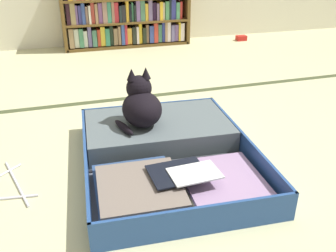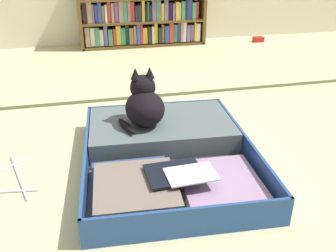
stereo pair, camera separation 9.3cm
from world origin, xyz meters
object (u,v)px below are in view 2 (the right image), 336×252
Objects in this scene: bookshelf at (141,10)px; small_red_pouch at (258,39)px; clothes_hanger at (10,179)px; open_suitcase at (164,148)px; black_cat at (144,104)px.

bookshelf reaches higher than small_red_pouch.
bookshelf reaches higher than clothes_hanger.
open_suitcase is 2.46m from small_red_pouch.
clothes_hanger is at bearing -135.66° from small_red_pouch.
bookshelf is 1.26× the size of open_suitcase.
open_suitcase reaches higher than clothes_hanger.
bookshelf is 3.35× the size of clothes_hanger.
black_cat is 0.66m from clothes_hanger.
black_cat is at bearing 112.83° from open_suitcase.
bookshelf reaches higher than open_suitcase.
small_red_pouch reaches higher than clothes_hanger.
clothes_hanger is (-0.67, -0.03, -0.05)m from open_suitcase.
bookshelf is 4.52× the size of black_cat.
small_red_pouch is (1.17, -0.12, -0.30)m from bookshelf.
open_suitcase is at bearing -96.67° from bookshelf.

